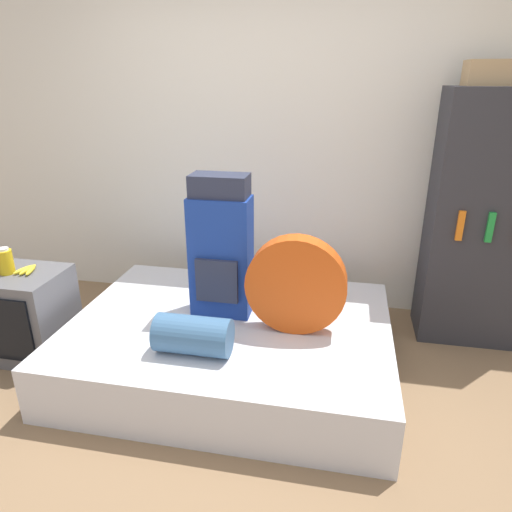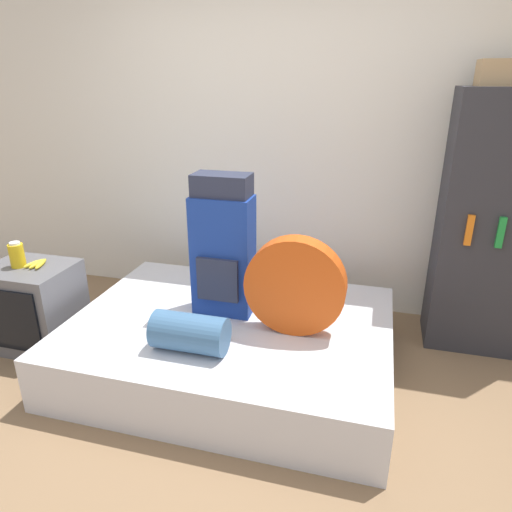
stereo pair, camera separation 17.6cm
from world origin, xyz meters
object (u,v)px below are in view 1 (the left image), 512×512
television (24,314)px  cardboard_box (500,73)px  bookshelf (481,222)px  tent_bag (296,285)px  backpack (221,249)px  canister (5,261)px  sleeping_roll (193,335)px

television → cardboard_box: 3.42m
television → bookshelf: bookshelf is taller
tent_bag → cardboard_box: (1.12, 0.81, 1.16)m
backpack → canister: bearing=-171.1°
backpack → tent_bag: bearing=-15.7°
canister → bookshelf: bearing=15.9°
tent_bag → television: tent_bag is taller
tent_bag → canister: 1.87m
backpack → sleeping_roll: backpack is taller
tent_bag → canister: bearing=-177.6°
bookshelf → backpack: bearing=-158.6°
cardboard_box → bookshelf: bearing=-33.1°
television → sleeping_roll: bearing=-12.5°
sleeping_roll → television: size_ratio=0.71×
tent_bag → bookshelf: (1.17, 0.79, 0.22)m
backpack → television: backpack is taller
sleeping_roll → bookshelf: 2.08m
backpack → television: 1.43m
sleeping_roll → television: (-1.30, 0.29, -0.16)m
television → cardboard_box: bearing=16.7°
cardboard_box → canister: bearing=-163.4°
canister → bookshelf: bookshelf is taller
bookshelf → canister: bearing=-164.1°
tent_bag → sleeping_roll: bearing=-145.5°
tent_bag → television: bearing=-177.8°
television → bookshelf: 3.16m
canister → tent_bag: bearing=2.4°
television → cardboard_box: (2.94, 0.88, 1.51)m
bookshelf → television: bearing=-164.0°
canister → television: bearing=7.6°
canister → bookshelf: (3.04, 0.86, 0.19)m
sleeping_roll → bookshelf: (1.69, 1.14, 0.41)m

